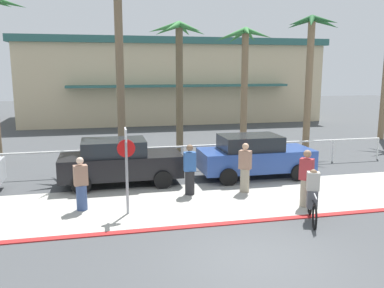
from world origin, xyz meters
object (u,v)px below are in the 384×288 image
Objects in this scene: palm_tree_4 at (244,58)px; cyclist_black_0 at (312,196)px; car_black_1 at (119,161)px; palm_tree_2 at (118,15)px; palm_tree_5 at (311,54)px; pedestrian_3 at (245,170)px; palm_tree_3 at (178,56)px; pedestrian_1 at (190,172)px; pedestrian_2 at (306,181)px; car_blue_2 at (254,156)px; pedestrian_0 at (81,186)px; stop_sign_bike_lane at (126,159)px.

palm_tree_4 is 3.73× the size of cyclist_black_0.
car_black_1 is at bearing -139.53° from palm_tree_4.
palm_tree_4 reaches higher than car_black_1.
palm_tree_2 is 1.25× the size of palm_tree_5.
palm_tree_2 reaches higher than car_black_1.
palm_tree_4 reaches higher than pedestrian_3.
palm_tree_3 reaches higher than pedestrian_3.
palm_tree_4 is at bearing 58.91° from pedestrian_1.
pedestrian_2 is (2.19, -9.36, -4.01)m from palm_tree_3.
palm_tree_5 is 7.77m from car_blue_2.
palm_tree_2 is 1.96× the size of car_black_1.
palm_tree_4 reaches higher than pedestrian_0.
pedestrian_2 is (5.42, -0.56, -0.84)m from stop_sign_bike_lane.
pedestrian_0 is 6.86m from pedestrian_2.
pedestrian_0 is at bearing -103.78° from palm_tree_2.
palm_tree_5 is at bearing -9.50° from palm_tree_3.
pedestrian_0 is 5.47m from pedestrian_3.
palm_tree_2 is 1.36× the size of palm_tree_4.
car_black_1 is 2.52× the size of pedestrian_1.
palm_tree_4 is (6.83, 9.12, 3.12)m from stop_sign_bike_lane.
pedestrian_2 is 2.26m from pedestrian_3.
palm_tree_3 is 0.95× the size of palm_tree_5.
stop_sign_bike_lane reaches higher than pedestrian_0.
cyclist_black_0 is at bearing -60.75° from palm_tree_2.
car_blue_2 is (5.14, 3.07, -0.81)m from stop_sign_bike_lane.
palm_tree_3 is 1.49× the size of car_blue_2.
palm_tree_3 is 6.72m from palm_tree_5.
stop_sign_bike_lane reaches higher than pedestrian_1.
car_blue_2 is (1.91, -5.73, -3.98)m from palm_tree_3.
palm_tree_5 is 9.57m from pedestrian_3.
palm_tree_2 is 8.20m from pedestrian_1.
palm_tree_3 reaches higher than car_blue_2.
stop_sign_bike_lane is at bearing -110.15° from palm_tree_3.
car_blue_2 is 2.44× the size of pedestrian_2.
car_blue_2 is 3.64m from pedestrian_2.
palm_tree_2 reaches higher than pedestrian_2.
palm_tree_2 is 8.44m from car_blue_2.
palm_tree_3 is at bearing 108.47° from car_blue_2.
palm_tree_3 is 7.59m from car_black_1.
pedestrian_3 is (0.87, -7.52, -4.04)m from palm_tree_3.
palm_tree_2 reaches higher than palm_tree_3.
pedestrian_2 is at bearing -85.64° from car_blue_2.
palm_tree_5 is (6.62, -1.11, 0.13)m from palm_tree_3.
pedestrian_3 is (4.17, -1.96, -0.06)m from car_black_1.
palm_tree_3 is 10.21m from pedestrian_0.
palm_tree_2 is at bearing 109.41° from pedestrian_1.
palm_tree_2 is 4.78× the size of pedestrian_2.
palm_tree_2 is at bearing 76.22° from pedestrian_0.
palm_tree_5 is (9.85, 7.69, 3.31)m from stop_sign_bike_lane.
stop_sign_bike_lane is 4.38m from pedestrian_3.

